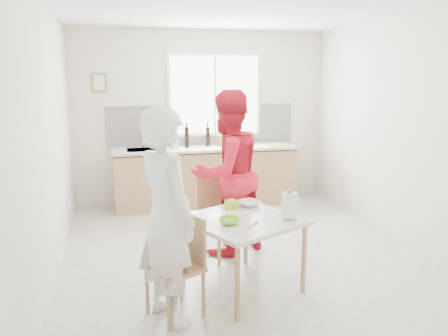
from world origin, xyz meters
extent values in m
plane|color=#B7B7B2|center=(0.00, 0.00, 0.00)|extent=(4.50, 4.50, 0.00)
plane|color=silver|center=(0.00, 2.25, 1.35)|extent=(4.00, 0.00, 4.00)
plane|color=silver|center=(0.00, -2.25, 1.35)|extent=(4.00, 0.00, 4.00)
plane|color=silver|center=(-2.00, 0.00, 1.35)|extent=(0.00, 4.50, 4.50)
plane|color=silver|center=(2.00, 0.00, 1.35)|extent=(0.00, 4.50, 4.50)
plane|color=white|center=(0.00, 0.00, 2.70)|extent=(4.50, 4.50, 0.00)
cube|color=white|center=(0.20, 2.23, 1.70)|extent=(1.50, 0.03, 1.30)
cube|color=white|center=(0.20, 2.21, 1.70)|extent=(1.40, 0.02, 1.20)
cube|color=white|center=(0.20, 2.21, 1.70)|extent=(0.03, 0.03, 1.20)
cube|color=white|center=(0.00, 2.24, 1.23)|extent=(3.00, 0.02, 0.65)
cube|color=#5B9041|center=(-1.55, 2.23, 1.90)|extent=(0.22, 0.02, 0.28)
cube|color=beige|center=(-1.55, 2.22, 1.90)|extent=(0.16, 0.01, 0.22)
cube|color=tan|center=(0.00, 1.95, 0.43)|extent=(2.80, 0.60, 0.86)
cube|color=#3F3326|center=(0.00, 1.95, 0.05)|extent=(2.80, 0.54, 0.10)
cube|color=silver|center=(0.00, 1.95, 0.90)|extent=(2.84, 0.64, 0.04)
cube|color=#A5A5AA|center=(-0.95, 1.95, 0.91)|extent=(0.50, 0.40, 0.03)
cylinder|color=silver|center=(-0.95, 2.11, 1.10)|extent=(0.02, 0.02, 0.36)
torus|color=silver|center=(-0.95, 2.04, 1.28)|extent=(0.02, 0.18, 0.18)
cube|color=silver|center=(-0.24, -0.88, 0.69)|extent=(1.22, 1.22, 0.04)
cylinder|color=tan|center=(-0.43, -1.42, 0.33)|extent=(0.05, 0.05, 0.65)
cylinder|color=tan|center=(-0.77, -0.69, 0.33)|extent=(0.05, 0.05, 0.65)
cylinder|color=tan|center=(0.30, -1.08, 0.33)|extent=(0.05, 0.05, 0.65)
cylinder|color=tan|center=(-0.04, -0.34, 0.33)|extent=(0.05, 0.05, 0.65)
cube|color=tan|center=(-0.92, -1.20, 0.43)|extent=(0.53, 0.53, 0.04)
cube|color=tan|center=(-0.75, -1.12, 0.66)|extent=(0.19, 0.36, 0.42)
cylinder|color=tan|center=(-1.14, -1.11, 0.20)|extent=(0.03, 0.03, 0.41)
cylinder|color=tan|center=(-1.00, -1.43, 0.20)|extent=(0.03, 0.03, 0.41)
cylinder|color=tan|center=(-0.83, -0.97, 0.20)|extent=(0.03, 0.03, 0.41)
cylinder|color=tan|center=(-0.69, -1.28, 0.20)|extent=(0.03, 0.03, 0.41)
cube|color=tan|center=(-0.23, -0.05, 0.47)|extent=(0.58, 0.58, 0.04)
cube|color=tan|center=(-0.32, 0.12, 0.72)|extent=(0.39, 0.20, 0.46)
cylinder|color=tan|center=(-0.32, -0.30, 0.22)|extent=(0.04, 0.04, 0.45)
cylinder|color=tan|center=(0.01, -0.15, 0.22)|extent=(0.04, 0.04, 0.45)
cylinder|color=tan|center=(-0.48, 0.04, 0.22)|extent=(0.04, 0.04, 0.45)
cylinder|color=tan|center=(-0.14, 0.19, 0.22)|extent=(0.04, 0.04, 0.45)
imported|color=white|center=(-0.97, -1.22, 0.89)|extent=(0.66, 0.77, 1.78)
imported|color=red|center=(-0.15, 0.05, 0.93)|extent=(1.11, 1.02, 1.85)
imported|color=#7AD731|center=(-0.40, -1.01, 0.74)|extent=(0.24, 0.24, 0.06)
imported|color=silver|center=(-0.07, -0.53, 0.74)|extent=(0.29, 0.29, 0.05)
cylinder|color=white|center=(0.17, -1.00, 0.84)|extent=(0.14, 0.14, 0.23)
cylinder|color=blue|center=(0.17, -1.00, 0.97)|extent=(0.05, 0.05, 0.03)
torus|color=white|center=(0.24, -1.00, 0.86)|extent=(0.11, 0.07, 0.11)
cube|color=#A0C22C|center=(-0.26, -0.59, 0.75)|extent=(0.13, 0.13, 0.09)
cylinder|color=#A5A5AA|center=(-0.22, -1.12, 0.72)|extent=(0.12, 0.12, 0.01)
cube|color=#A9D831|center=(1.08, 1.82, 0.93)|extent=(0.39, 0.31, 0.01)
cylinder|color=black|center=(-0.30, 1.98, 1.08)|extent=(0.07, 0.07, 0.32)
cylinder|color=black|center=(0.05, 2.07, 1.07)|extent=(0.07, 0.07, 0.30)
cylinder|color=#946020|center=(0.23, 2.03, 1.00)|extent=(0.06, 0.06, 0.16)
imported|color=#999999|center=(-0.48, 2.00, 1.03)|extent=(0.13, 0.13, 0.21)
camera|label=1|loc=(-1.32, -4.58, 2.00)|focal=35.00mm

